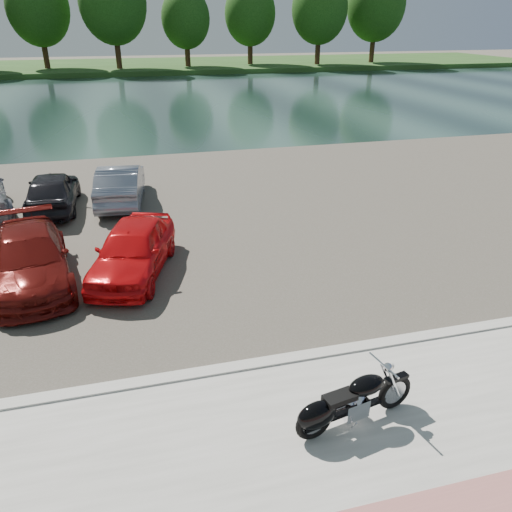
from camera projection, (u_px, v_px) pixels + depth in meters
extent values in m
plane|color=#595447|center=(355.00, 428.00, 8.56)|extent=(200.00, 200.00, 0.00)
cube|color=#A2A199|center=(383.00, 472.00, 7.67)|extent=(60.00, 6.00, 0.10)
cube|color=#A2A199|center=(314.00, 356.00, 10.28)|extent=(60.00, 0.30, 0.14)
cube|color=#464239|center=(226.00, 211.00, 18.16)|extent=(60.00, 18.00, 0.04)
cube|color=black|center=(160.00, 100.00, 43.51)|extent=(120.00, 40.00, 0.00)
cube|color=#1F4217|center=(141.00, 66.00, 71.34)|extent=(120.00, 24.00, 0.60)
cylinder|color=#3A2315|center=(44.00, 46.00, 63.29)|extent=(0.70, 0.70, 5.40)
ellipsoid|color=#13340E|center=(38.00, 8.00, 61.44)|extent=(7.56, 7.56, 9.07)
cylinder|color=#3A2315|center=(117.00, 44.00, 62.80)|extent=(0.70, 0.70, 5.85)
ellipsoid|color=#13340E|center=(113.00, 2.00, 60.79)|extent=(8.19, 8.19, 9.83)
cylinder|color=#3A2315|center=(187.00, 48.00, 66.37)|extent=(0.70, 0.70, 4.50)
ellipsoid|color=#13340E|center=(186.00, 18.00, 64.82)|extent=(6.30, 6.30, 7.56)
cylinder|color=#3A2315|center=(250.00, 45.00, 69.55)|extent=(0.70, 0.70, 4.95)
ellipsoid|color=#13340E|center=(250.00, 14.00, 67.85)|extent=(6.93, 6.93, 8.32)
cylinder|color=#3A2315|center=(318.00, 43.00, 69.06)|extent=(0.70, 0.70, 5.40)
ellipsoid|color=#13340E|center=(320.00, 9.00, 67.20)|extent=(7.56, 7.56, 9.07)
cylinder|color=#3A2315|center=(373.00, 41.00, 72.24)|extent=(0.70, 0.70, 5.85)
ellipsoid|color=#13340E|center=(376.00, 5.00, 70.23)|extent=(8.19, 8.19, 9.83)
torus|color=black|center=(394.00, 392.00, 8.73)|extent=(0.69, 0.25, 0.68)
torus|color=black|center=(314.00, 422.00, 8.09)|extent=(0.69, 0.25, 0.68)
cylinder|color=#B2B2B7|center=(394.00, 392.00, 8.73)|extent=(0.46, 0.15, 0.46)
cylinder|color=#B2B2B7|center=(314.00, 422.00, 8.09)|extent=(0.46, 0.15, 0.46)
cylinder|color=silver|center=(394.00, 384.00, 8.47)|extent=(0.33, 0.11, 0.63)
cylinder|color=silver|center=(386.00, 377.00, 8.63)|extent=(0.33, 0.11, 0.63)
cylinder|color=silver|center=(384.00, 365.00, 8.31)|extent=(0.18, 0.74, 0.04)
sphere|color=silver|center=(388.00, 367.00, 8.38)|extent=(0.19, 0.19, 0.16)
sphere|color=silver|center=(391.00, 366.00, 8.41)|extent=(0.13, 0.13, 0.11)
cube|color=black|center=(396.00, 378.00, 8.60)|extent=(0.47, 0.22, 0.06)
cube|color=black|center=(355.00, 409.00, 8.44)|extent=(1.20, 0.33, 0.08)
cube|color=silver|center=(353.00, 407.00, 8.39)|extent=(0.50, 0.40, 0.34)
cylinder|color=silver|center=(359.00, 396.00, 8.34)|extent=(0.27, 0.22, 0.27)
cylinder|color=silver|center=(349.00, 399.00, 8.26)|extent=(0.27, 0.22, 0.27)
ellipsoid|color=black|center=(367.00, 385.00, 8.32)|extent=(0.74, 0.48, 0.32)
cube|color=black|center=(340.00, 398.00, 8.14)|extent=(0.59, 0.38, 0.10)
ellipsoid|color=black|center=(317.00, 415.00, 8.06)|extent=(0.78, 0.47, 0.50)
cube|color=black|center=(314.00, 419.00, 8.07)|extent=(0.43, 0.25, 0.30)
cylinder|color=silver|center=(333.00, 412.00, 8.46)|extent=(1.10, 0.30, 0.09)
cylinder|color=silver|center=(333.00, 408.00, 8.42)|extent=(1.10, 0.30, 0.09)
cylinder|color=#B2B2B7|center=(354.00, 425.00, 8.30)|extent=(0.05, 0.14, 0.22)
imported|color=#5C100D|center=(30.00, 259.00, 12.93)|extent=(2.71, 4.99, 1.37)
imported|color=red|center=(133.00, 249.00, 13.40)|extent=(2.86, 4.48, 1.42)
imported|color=black|center=(52.00, 191.00, 17.99)|extent=(1.72, 4.16, 1.41)
imported|color=slate|center=(121.00, 184.00, 18.70)|extent=(1.95, 4.48, 1.43)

